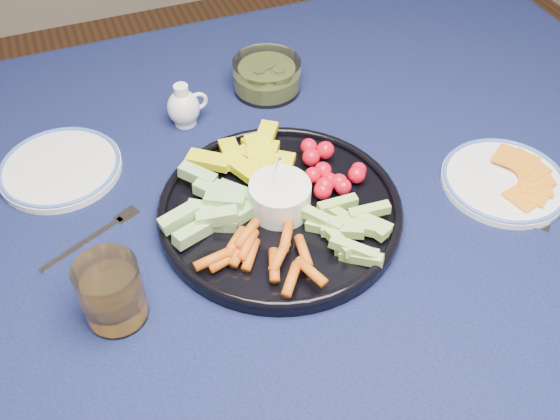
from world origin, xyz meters
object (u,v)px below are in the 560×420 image
object	(u,v)px
pickle_bowl	(267,77)
cheese_plate	(505,179)
juice_tumbler	(113,295)
crudite_platter	(278,207)
side_plate_extra	(60,168)
dining_table	(243,224)
creamer_pitcher	(184,107)

from	to	relation	value
pickle_bowl	cheese_plate	xyz separation A→B (m)	(0.27, -0.39, -0.02)
cheese_plate	juice_tumbler	size ratio (longest dim) A/B	2.03
crudite_platter	cheese_plate	size ratio (longest dim) A/B	1.86
side_plate_extra	pickle_bowl	bearing A→B (deg)	13.04
pickle_bowl	side_plate_extra	distance (m)	0.42
dining_table	crudite_platter	distance (m)	0.14
creamer_pitcher	cheese_plate	distance (m)	0.57
crudite_platter	pickle_bowl	world-z (taller)	crudite_platter
cheese_plate	creamer_pitcher	bearing A→B (deg)	142.09
dining_table	crudite_platter	xyz separation A→B (m)	(0.03, -0.08, 0.11)
pickle_bowl	crudite_platter	bearing A→B (deg)	-107.49
crudite_platter	dining_table	bearing A→B (deg)	113.21
juice_tumbler	dining_table	bearing A→B (deg)	36.07
cheese_plate	side_plate_extra	size ratio (longest dim) A/B	1.01
creamer_pitcher	juice_tumbler	bearing A→B (deg)	-118.07
creamer_pitcher	juice_tumbler	xyz separation A→B (m)	(-0.20, -0.37, 0.01)
cheese_plate	side_plate_extra	distance (m)	0.74
crudite_platter	side_plate_extra	distance (m)	0.38
crudite_platter	cheese_plate	bearing A→B (deg)	-10.22
creamer_pitcher	dining_table	bearing A→B (deg)	-79.17
cheese_plate	juice_tumbler	distance (m)	0.64
dining_table	cheese_plate	size ratio (longest dim) A/B	8.15
crudite_platter	pickle_bowl	distance (m)	0.34
crudite_platter	pickle_bowl	xyz separation A→B (m)	(0.10, 0.32, 0.01)
dining_table	side_plate_extra	xyz separation A→B (m)	(-0.27, 0.15, 0.10)
pickle_bowl	dining_table	bearing A→B (deg)	-119.45
crudite_platter	juice_tumbler	xyz separation A→B (m)	(-0.27, -0.09, 0.02)
dining_table	creamer_pitcher	world-z (taller)	creamer_pitcher
juice_tumbler	pickle_bowl	bearing A→B (deg)	48.04
dining_table	pickle_bowl	bearing A→B (deg)	60.55
crudite_platter	juice_tumbler	size ratio (longest dim) A/B	3.79
crudite_platter	cheese_plate	xyz separation A→B (m)	(0.37, -0.07, -0.01)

